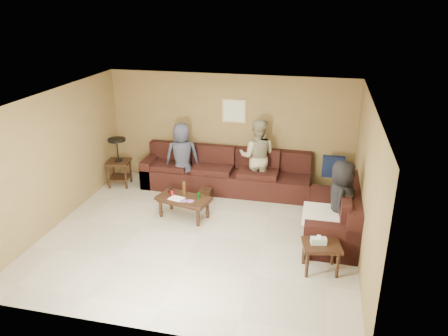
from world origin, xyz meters
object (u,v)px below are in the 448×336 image
coffee_table (184,200)px  waste_bin (206,195)px  side_table_right (321,248)px  person_middle (257,157)px  person_left (182,157)px  end_table_left (119,161)px  person_right (340,202)px  sectional_sofa (258,189)px

coffee_table → waste_bin: coffee_table is taller
side_table_right → person_middle: (-1.44, 2.73, 0.41)m
person_middle → side_table_right: bearing=117.1°
coffee_table → side_table_right: 2.90m
person_left → person_middle: (1.63, 0.21, 0.07)m
end_table_left → person_middle: size_ratio=0.67×
waste_bin → person_right: person_right is taller
coffee_table → person_left: bearing=108.7°
end_table_left → person_middle: 3.12m
sectional_sofa → person_left: (-1.75, 0.37, 0.43)m
side_table_right → person_right: 1.10m
end_table_left → person_right: bearing=-15.9°
coffee_table → person_left: 1.43m
end_table_left → person_left: size_ratio=0.73×
sectional_sofa → person_left: 1.84m
coffee_table → side_table_right: bearing=-25.0°
end_table_left → waste_bin: end_table_left is taller
person_right → sectional_sofa: bearing=60.0°
coffee_table → end_table_left: 2.23m
person_left → coffee_table: bearing=90.4°
sectional_sofa → waste_bin: size_ratio=16.98×
sectional_sofa → person_left: person_left is taller
sectional_sofa → coffee_table: 1.60m
person_left → person_right: person_left is taller
side_table_right → waste_bin: 3.16m
sectional_sofa → end_table_left: end_table_left is taller
sectional_sofa → person_middle: (-0.12, 0.58, 0.50)m
coffee_table → side_table_right: (2.63, -1.23, 0.05)m
coffee_table → sectional_sofa: bearing=35.4°
waste_bin → person_left: size_ratio=0.18×
waste_bin → person_middle: person_middle is taller
side_table_right → person_left: (-3.07, 2.53, 0.35)m
sectional_sofa → coffee_table: sectional_sofa is taller
coffee_table → end_table_left: bearing=148.7°
sectional_sofa → person_left: size_ratio=3.06×
coffee_table → side_table_right: size_ratio=1.69×
coffee_table → person_middle: person_middle is taller
sectional_sofa → person_right: person_right is taller
end_table_left → waste_bin: bearing=-9.2°
side_table_right → person_left: bearing=140.5°
side_table_right → waste_bin: side_table_right is taller
sectional_sofa → coffee_table: size_ratio=4.16×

